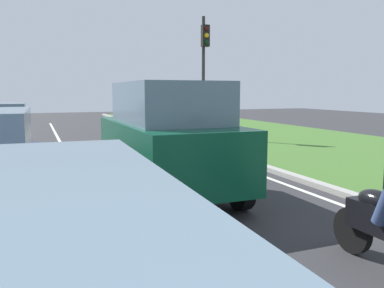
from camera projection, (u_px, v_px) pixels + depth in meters
name	position (u px, v px, depth m)	size (l,w,h in m)	color
ground_plane	(95.00, 161.00, 12.10)	(60.00, 60.00, 0.00)	#2D2D30
lane_line_center	(71.00, 163.00, 11.84)	(0.12, 32.00, 0.01)	silver
lane_line_right_edge	(204.00, 154.00, 13.41)	(0.12, 32.00, 0.01)	silver
grass_verge_right	(322.00, 146.00, 15.19)	(9.00, 48.00, 0.06)	#3D6628
curb_right	(217.00, 152.00, 13.58)	(0.24, 48.00, 0.12)	#9E9B93
car_suv_ahead	(167.00, 138.00, 8.04)	(1.99, 4.51, 2.28)	#0C472D
traffic_light_near_right	(204.00, 59.00, 17.03)	(0.32, 0.50, 5.27)	#2D2D2D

